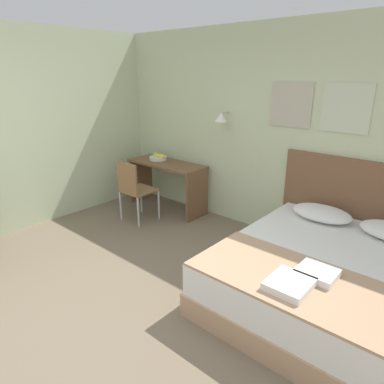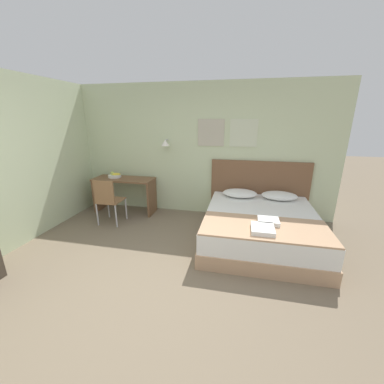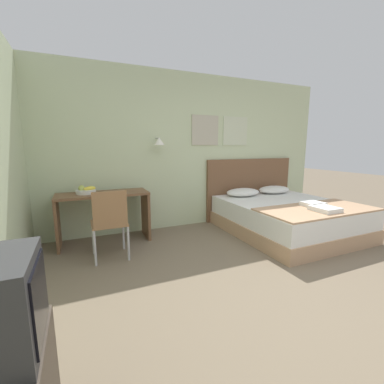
% 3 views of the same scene
% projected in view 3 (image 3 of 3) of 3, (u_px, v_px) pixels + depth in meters
% --- Properties ---
extents(ground_plane, '(24.00, 24.00, 0.00)m').
position_uv_depth(ground_plane, '(290.00, 298.00, 2.44)').
color(ground_plane, '#756651').
extents(wall_back, '(5.65, 0.31, 2.65)m').
position_uv_depth(wall_back, '(187.00, 151.00, 4.52)').
color(wall_back, beige).
rests_on(wall_back, ground_plane).
extents(bed, '(1.79, 2.01, 0.52)m').
position_uv_depth(bed, '(287.00, 217.00, 4.25)').
color(bed, tan).
rests_on(bed, ground_plane).
extents(headboard, '(1.91, 0.06, 1.18)m').
position_uv_depth(headboard, '(250.00, 188.00, 5.13)').
color(headboard, brown).
rests_on(headboard, ground_plane).
extents(pillow_left, '(0.65, 0.43, 0.14)m').
position_uv_depth(pillow_left, '(243.00, 192.00, 4.72)').
color(pillow_left, white).
rests_on(pillow_left, bed).
extents(pillow_right, '(0.65, 0.43, 0.14)m').
position_uv_depth(pillow_right, '(274.00, 190.00, 5.01)').
color(pillow_right, white).
rests_on(pillow_right, bed).
extents(throw_blanket, '(1.74, 0.80, 0.02)m').
position_uv_depth(throw_blanket, '(318.00, 209.00, 3.68)').
color(throw_blanket, tan).
rests_on(throw_blanket, bed).
extents(folded_towel_near_foot, '(0.29, 0.27, 0.06)m').
position_uv_depth(folded_towel_near_foot, '(313.00, 204.00, 3.83)').
color(folded_towel_near_foot, white).
rests_on(folded_towel_near_foot, throw_blanket).
extents(folded_towel_mid_bed, '(0.30, 0.34, 0.06)m').
position_uv_depth(folded_towel_mid_bed, '(325.00, 209.00, 3.53)').
color(folded_towel_mid_bed, white).
rests_on(folded_towel_mid_bed, throw_blanket).
extents(desk, '(1.28, 0.51, 0.75)m').
position_uv_depth(desk, '(104.00, 208.00, 3.77)').
color(desk, brown).
rests_on(desk, ground_plane).
extents(desk_chair, '(0.43, 0.43, 0.90)m').
position_uv_depth(desk_chair, '(110.00, 219.00, 3.16)').
color(desk_chair, '#8E6642').
rests_on(desk_chair, ground_plane).
extents(fruit_bowl, '(0.28, 0.27, 0.12)m').
position_uv_depth(fruit_bowl, '(86.00, 191.00, 3.67)').
color(fruit_bowl, silver).
rests_on(fruit_bowl, desk).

